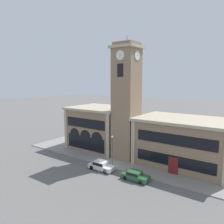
{
  "coord_description": "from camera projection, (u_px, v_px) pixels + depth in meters",
  "views": [
    {
      "loc": [
        20.86,
        -27.92,
        14.29
      ],
      "look_at": [
        -1.74,
        3.57,
        8.83
      ],
      "focal_mm": 35.0,
      "sensor_mm": 36.0,
      "label": 1
    }
  ],
  "objects": [
    {
      "name": "town_hall_left_wing",
      "position": [
        100.0,
        127.0,
        47.44
      ],
      "size": [
        12.61,
        10.47,
        8.83
      ],
      "color": "#897056",
      "rests_on": "ground_plane"
    },
    {
      "name": "sidewalk_kerb",
      "position": [
        131.0,
        155.0,
        42.65
      ],
      "size": [
        42.69,
        15.33,
        0.15
      ],
      "color": "gray",
      "rests_on": "ground_plane"
    },
    {
      "name": "clock_tower",
      "position": [
        126.0,
        102.0,
        39.54
      ],
      "size": [
        4.8,
        4.8,
        22.23
      ],
      "color": "#897056",
      "rests_on": "ground_plane"
    },
    {
      "name": "town_hall_right_wing",
      "position": [
        184.0,
        142.0,
        37.02
      ],
      "size": [
        15.69,
        10.47,
        8.13
      ],
      "color": "#897056",
      "rests_on": "ground_plane"
    },
    {
      "name": "ground_plane",
      "position": [
        108.0,
        167.0,
        36.5
      ],
      "size": [
        300.0,
        300.0,
        0.0
      ],
      "primitive_type": "plane",
      "color": "#605E5B"
    },
    {
      "name": "parked_car_near",
      "position": [
        101.0,
        165.0,
        35.45
      ],
      "size": [
        4.38,
        1.99,
        1.44
      ],
      "rotation": [
        0.0,
        0.0,
        0.02
      ],
      "color": "silver",
      "rests_on": "ground_plane"
    },
    {
      "name": "street_lamp",
      "position": [
        112.0,
        146.0,
        35.87
      ],
      "size": [
        0.36,
        0.36,
        5.33
      ],
      "color": "#4C4C51",
      "rests_on": "sidewalk_kerb"
    },
    {
      "name": "parked_car_mid",
      "position": [
        135.0,
        175.0,
        31.81
      ],
      "size": [
        4.07,
        1.9,
        1.32
      ],
      "rotation": [
        0.0,
        0.0,
        0.02
      ],
      "color": "#285633",
      "rests_on": "ground_plane"
    }
  ]
}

